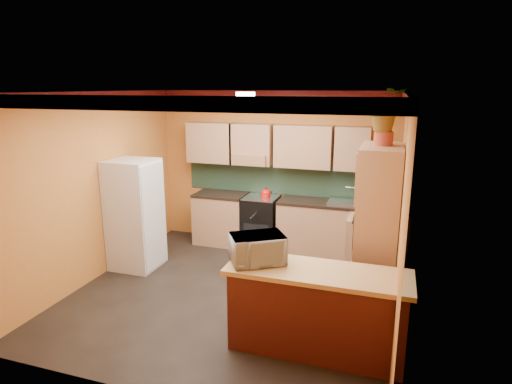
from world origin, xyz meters
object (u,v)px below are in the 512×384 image
at_px(stove, 261,222).
at_px(fridge, 135,214).
at_px(pantry, 377,232).
at_px(breakfast_bar, 316,313).
at_px(microwave, 257,249).
at_px(base_cabinets_back, 296,226).

bearing_deg(stove, fridge, -139.02).
xyz_separation_m(stove, pantry, (1.99, -1.69, 0.59)).
bearing_deg(breakfast_bar, fridge, 156.25).
bearing_deg(pantry, fridge, 175.38).
height_order(fridge, microwave, fridge).
relative_size(breakfast_bar, microwave, 3.22).
xyz_separation_m(base_cabinets_back, microwave, (0.19, -2.75, 0.64)).
bearing_deg(fridge, pantry, -4.62).
bearing_deg(pantry, base_cabinets_back, 129.07).
bearing_deg(base_cabinets_back, stove, -180.00).
bearing_deg(microwave, fridge, 117.92).
height_order(stove, pantry, pantry).
xyz_separation_m(base_cabinets_back, pantry, (1.37, -1.69, 0.61)).
height_order(base_cabinets_back, fridge, fridge).
bearing_deg(fridge, microwave, -29.19).
bearing_deg(stove, pantry, -40.22).
relative_size(base_cabinets_back, breakfast_bar, 2.03).
distance_m(base_cabinets_back, pantry, 2.26).
height_order(fridge, breakfast_bar, fridge).
bearing_deg(microwave, pantry, 9.00).
distance_m(stove, breakfast_bar, 3.11).
bearing_deg(microwave, breakfast_bar, -32.89).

